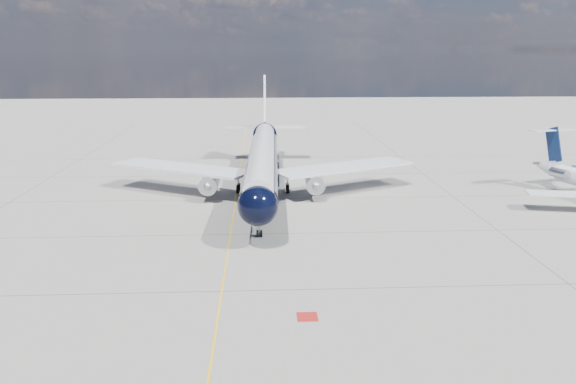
# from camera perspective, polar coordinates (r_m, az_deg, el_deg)

# --- Properties ---
(ground) EXTENTS (320.00, 320.00, 0.00)m
(ground) POSITION_cam_1_polar(r_m,az_deg,el_deg) (81.38, -5.20, 0.17)
(ground) COLOR gray
(ground) RESTS_ON ground
(taxiway_centerline) EXTENTS (0.16, 160.00, 0.01)m
(taxiway_centerline) POSITION_cam_1_polar(r_m,az_deg,el_deg) (76.54, -5.34, -0.73)
(taxiway_centerline) COLOR yellow
(taxiway_centerline) RESTS_ON ground
(red_marking) EXTENTS (1.60, 1.60, 0.01)m
(red_marking) POSITION_cam_1_polar(r_m,az_deg,el_deg) (43.74, 1.97, -12.55)
(red_marking) COLOR maroon
(red_marking) RESTS_ON ground
(main_airliner) EXTENTS (43.99, 53.49, 15.46)m
(main_airliner) POSITION_cam_1_polar(r_m,az_deg,el_deg) (78.83, -2.60, 3.33)
(main_airliner) COLOR black
(main_airliner) RESTS_ON ground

